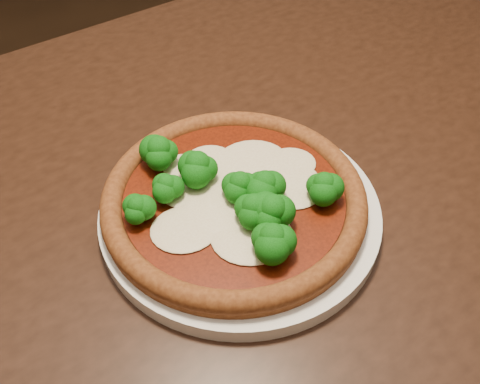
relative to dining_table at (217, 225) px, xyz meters
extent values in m
plane|color=black|center=(0.12, 0.21, -0.66)|extent=(4.00, 4.00, 0.00)
cube|color=black|center=(0.00, 0.00, 0.07)|extent=(1.47, 1.21, 0.04)
cylinder|color=black|center=(0.42, 0.54, -0.30)|extent=(0.06, 0.06, 0.71)
cylinder|color=white|center=(0.01, -0.07, 0.10)|extent=(0.31, 0.31, 0.02)
cylinder|color=brown|center=(0.01, -0.07, 0.12)|extent=(0.28, 0.28, 0.01)
torus|color=brown|center=(0.01, -0.07, 0.13)|extent=(0.28, 0.28, 0.02)
cylinder|color=#621604|center=(0.01, -0.07, 0.13)|extent=(0.24, 0.24, 0.00)
ellipsoid|color=#F0E4BF|center=(0.07, -0.08, 0.13)|extent=(0.06, 0.05, 0.00)
ellipsoid|color=#F0E4BF|center=(0.08, -0.04, 0.13)|extent=(0.06, 0.05, 0.00)
ellipsoid|color=#F0E4BF|center=(-0.04, -0.01, 0.13)|extent=(0.04, 0.04, 0.00)
ellipsoid|color=#F0E4BF|center=(-0.05, -0.10, 0.13)|extent=(0.07, 0.06, 0.01)
ellipsoid|color=#F0E4BF|center=(0.00, -0.08, 0.13)|extent=(0.11, 0.10, 0.01)
ellipsoid|color=#F0E4BF|center=(0.04, -0.03, 0.13)|extent=(0.08, 0.08, 0.01)
ellipsoid|color=#F0E4BF|center=(-0.01, -0.01, 0.13)|extent=(0.06, 0.05, 0.00)
ellipsoid|color=#F0E4BF|center=(-0.04, -0.05, 0.13)|extent=(0.06, 0.06, 0.01)
ellipsoid|color=#F0E4BF|center=(0.01, -0.13, 0.13)|extent=(0.08, 0.07, 0.01)
ellipsoid|color=#F0E4BF|center=(0.07, -0.07, 0.13)|extent=(0.07, 0.06, 0.01)
ellipsoid|color=#148115|center=(0.02, -0.16, 0.15)|extent=(0.05, 0.05, 0.04)
ellipsoid|color=#148115|center=(0.03, -0.12, 0.15)|extent=(0.05, 0.05, 0.04)
ellipsoid|color=#148115|center=(-0.06, 0.00, 0.15)|extent=(0.05, 0.05, 0.04)
ellipsoid|color=#148115|center=(0.01, -0.08, 0.15)|extent=(0.04, 0.04, 0.04)
ellipsoid|color=#148115|center=(-0.10, -0.08, 0.15)|extent=(0.04, 0.04, 0.03)
ellipsoid|color=#148115|center=(0.04, -0.09, 0.15)|extent=(0.05, 0.05, 0.04)
ellipsoid|color=#148115|center=(-0.03, -0.04, 0.15)|extent=(0.05, 0.05, 0.04)
ellipsoid|color=#148115|center=(-0.06, -0.06, 0.15)|extent=(0.04, 0.04, 0.03)
ellipsoid|color=#148115|center=(0.09, -0.10, 0.15)|extent=(0.04, 0.04, 0.04)
ellipsoid|color=#148115|center=(0.02, -0.11, 0.15)|extent=(0.04, 0.04, 0.04)
camera|label=1|loc=(-0.09, -0.45, 0.54)|focal=40.00mm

